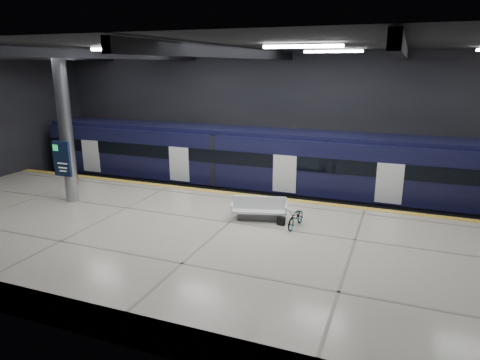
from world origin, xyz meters
The scene contains 10 objects.
ground centered at (0.00, 0.00, 0.00)m, with size 30.00×30.00×0.00m, color black.
room_shell centered at (0.00, 0.00, 5.72)m, with size 30.10×16.10×8.05m.
platform centered at (0.00, -2.50, 0.55)m, with size 30.00×11.00×1.10m, color beige.
safety_strip centered at (0.00, 2.75, 1.11)m, with size 30.00×0.40×0.01m, color gold.
rails centered at (0.00, 5.50, 0.08)m, with size 30.00×1.52×0.16m.
train centered at (-0.31, 5.50, 2.06)m, with size 29.40×2.84×3.79m.
bench centered at (1.03, -0.26, 1.45)m, with size 2.43×1.48×1.00m.
bicycle centered at (2.65, -0.55, 1.50)m, with size 0.54×1.54×0.81m, color #99999E.
pannier_bag centered at (2.05, -0.55, 1.28)m, with size 0.30×0.18×0.35m, color black.
info_column centered at (-8.00, -1.03, 4.46)m, with size 0.90×0.78×6.90m.
Camera 1 is at (6.30, -16.11, 7.34)m, focal length 32.00 mm.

